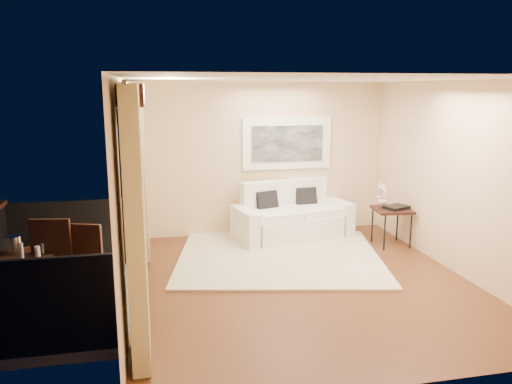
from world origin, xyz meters
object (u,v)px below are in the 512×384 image
object	(u,v)px
orchid	(382,195)
ice_bucket	(13,244)
sofa	(291,218)
side_table	(392,212)
bistro_table	(25,261)
balcony_chair_far	(55,253)
balcony_chair_near	(82,261)

from	to	relation	value
orchid	ice_bucket	xyz separation A→B (m)	(-5.38, -1.40, -0.07)
sofa	ice_bucket	distance (m)	4.55
side_table	bistro_table	bearing A→B (deg)	-165.82
side_table	balcony_chair_far	size ratio (longest dim) A/B	0.59
balcony_chair_far	bistro_table	bearing A→B (deg)	25.05
side_table	balcony_chair_near	distance (m)	4.96
side_table	orchid	size ratio (longest dim) A/B	1.46
balcony_chair_near	side_table	bearing A→B (deg)	36.77
sofa	balcony_chair_far	xyz separation A→B (m)	(-3.56, -2.09, 0.29)
sofa	balcony_chair_near	distance (m)	3.97
sofa	balcony_chair_near	bearing A→B (deg)	-156.44
bistro_table	sofa	bearing A→B (deg)	29.36
balcony_chair_near	balcony_chair_far	bearing A→B (deg)	166.67
sofa	balcony_chair_near	world-z (taller)	balcony_chair_near
balcony_chair_near	orchid	bearing A→B (deg)	38.56
bistro_table	orchid	bearing A→B (deg)	15.73
bistro_table	ice_bucket	bearing A→B (deg)	149.41
balcony_chair_near	ice_bucket	bearing A→B (deg)	-175.35
sofa	orchid	size ratio (longest dim) A/B	4.97
orchid	balcony_chair_near	size ratio (longest dim) A/B	0.43
balcony_chair_near	ice_bucket	size ratio (longest dim) A/B	5.07
sofa	bistro_table	distance (m)	4.45
balcony_chair_far	ice_bucket	distance (m)	0.47
balcony_chair_far	ice_bucket	xyz separation A→B (m)	(-0.45, -0.01, 0.14)
balcony_chair_near	ice_bucket	world-z (taller)	balcony_chair_near
balcony_chair_near	sofa	bearing A→B (deg)	54.89
balcony_chair_far	ice_bucket	size ratio (longest dim) A/B	5.44
sofa	balcony_chair_far	distance (m)	4.14
balcony_chair_far	sofa	bearing A→B (deg)	-139.48
sofa	side_table	distance (m)	1.73
sofa	bistro_table	bearing A→B (deg)	-162.64
sofa	orchid	world-z (taller)	orchid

